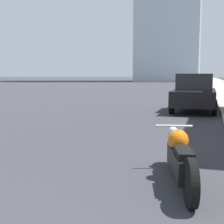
{
  "coord_description": "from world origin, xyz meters",
  "views": [
    {
      "loc": [
        2.97,
        0.05,
        1.61
      ],
      "look_at": [
        1.16,
        6.0,
        0.86
      ],
      "focal_mm": 50.0,
      "sensor_mm": 36.0,
      "label": 1
    }
  ],
  "objects": [
    {
      "name": "motorcycle",
      "position": [
        2.63,
        4.65,
        0.38
      ],
      "size": [
        0.79,
        2.26,
        0.77
      ],
      "rotation": [
        0.0,
        0.0,
        0.23
      ],
      "color": "black",
      "rests_on": "ground_plane"
    },
    {
      "name": "parked_car_black",
      "position": [
        2.46,
        14.3,
        0.82
      ],
      "size": [
        1.89,
        4.37,
        1.65
      ],
      "rotation": [
        0.0,
        0.0,
        -0.01
      ],
      "color": "black",
      "rests_on": "ground_plane"
    },
    {
      "name": "parked_car_silver",
      "position": [
        2.36,
        25.95,
        0.8
      ],
      "size": [
        1.92,
        4.21,
        1.6
      ],
      "rotation": [
        0.0,
        0.0,
        -0.04
      ],
      "color": "#BCBCC1",
      "rests_on": "ground_plane"
    }
  ]
}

